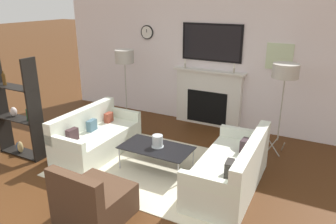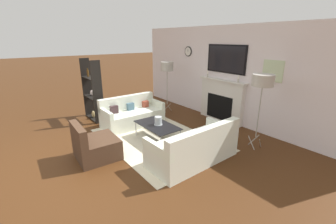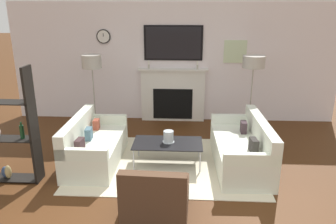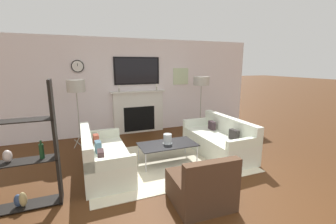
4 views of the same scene
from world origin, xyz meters
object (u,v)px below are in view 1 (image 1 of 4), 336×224
hurricane_candle (158,142)px  floor_lamp_left (125,57)px  coffee_table (156,148)px  armchair (93,201)px  floor_lamp_right (286,72)px  shelf_unit (17,113)px  couch_right (231,171)px  couch_left (96,138)px

hurricane_candle → floor_lamp_left: size_ratio=0.12×
coffee_table → hurricane_candle: bearing=66.3°
armchair → floor_lamp_right: floor_lamp_right is taller
coffee_table → shelf_unit: shelf_unit is taller
couch_right → floor_lamp_right: 1.99m
couch_left → coffee_table: bearing=-1.0°
floor_lamp_left → floor_lamp_right: size_ratio=1.00×
couch_left → armchair: size_ratio=2.02×
couch_right → floor_lamp_left: size_ratio=1.12×
floor_lamp_left → shelf_unit: shelf_unit is taller
floor_lamp_right → couch_right: bearing=-104.0°
coffee_table → couch_right: bearing=1.1°
armchair → couch_left: bearing=128.7°
couch_right → hurricane_candle: bearing=179.8°
couch_left → couch_right: size_ratio=0.91×
couch_left → armchair: bearing=-51.3°
couch_right → armchair: (-1.32, -1.52, -0.03)m
couch_right → shelf_unit: 3.76m
armchair → floor_lamp_right: size_ratio=0.51×
couch_left → shelf_unit: size_ratio=0.94×
floor_lamp_right → armchair: bearing=-119.2°
armchair → floor_lamp_left: size_ratio=0.51×
hurricane_candle → floor_lamp_right: (1.63, 1.52, 1.02)m
couch_right → hurricane_candle: 1.26m
hurricane_candle → coffee_table: bearing=-113.7°
couch_left → floor_lamp_left: (-0.38, 1.53, 1.20)m
hurricane_candle → shelf_unit: bearing=-164.2°
floor_lamp_left → floor_lamp_right: bearing=0.0°
floor_lamp_left → shelf_unit: bearing=-108.8°
coffee_table → floor_lamp_left: (-1.66, 1.55, 1.11)m
couch_left → hurricane_candle: 1.30m
couch_right → armchair: couch_right is taller
couch_left → hurricane_candle: couch_left is taller
coffee_table → floor_lamp_left: 2.52m
coffee_table → floor_lamp_right: size_ratio=0.70×
coffee_table → shelf_unit: 2.53m
coffee_table → floor_lamp_right: bearing=43.4°
hurricane_candle → floor_lamp_left: floor_lamp_left is taller
armchair → coffee_table: armchair is taller
couch_right → floor_lamp_left: bearing=152.4°
floor_lamp_right → hurricane_candle: bearing=-136.9°
coffee_table → couch_left: bearing=179.0°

